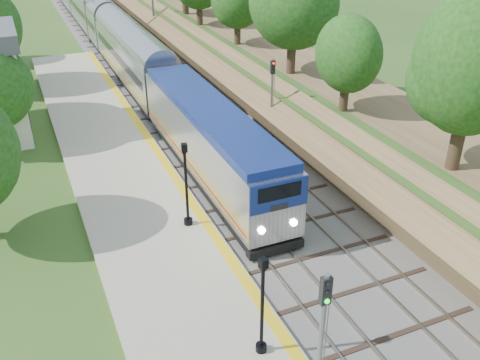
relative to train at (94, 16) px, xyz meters
name	(u,v)px	position (x,y,z in m)	size (l,w,h in m)	color
trackbed	(111,32)	(2.00, 0.87, -2.27)	(9.50, 170.00, 0.28)	#4C4944
platform	(139,207)	(-5.20, -43.13, -2.14)	(6.40, 68.00, 0.38)	#A59E85
yellow_stripe	(186,194)	(-2.35, -43.13, -1.95)	(0.55, 68.00, 0.01)	gold
embankment	(172,11)	(10.35, 0.87, -0.38)	(10.64, 170.00, 11.70)	brown
trees_behind_platform	(8,124)	(-11.17, -38.46, 2.20)	(7.82, 53.32, 7.21)	#332316
train	(94,16)	(0.00, 0.00, 0.00)	(3.09, 102.85, 4.55)	black
lamppost_mid	(262,312)	(-3.49, -55.90, 0.03)	(0.44, 0.44, 4.43)	black
lamppost_far	(187,190)	(-3.25, -46.24, 0.16)	(0.47, 0.47, 4.74)	black
signal_platform	(322,331)	(-2.90, -58.98, 1.62)	(0.34, 0.27, 5.81)	slate
signal_farside	(272,91)	(6.20, -37.10, 1.33)	(0.32, 0.25, 5.80)	slate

